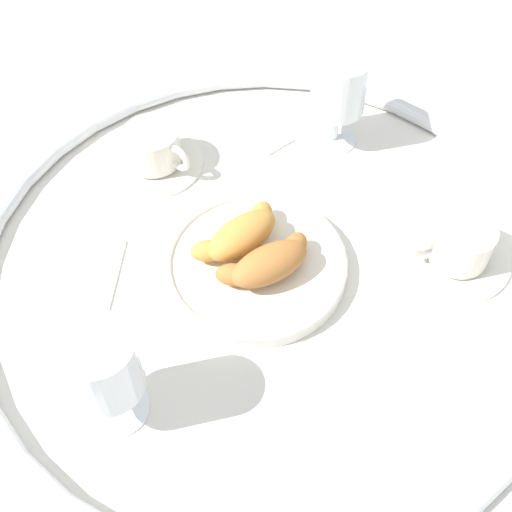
{
  "coord_description": "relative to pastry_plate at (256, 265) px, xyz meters",
  "views": [
    {
      "loc": [
        -0.11,
        -0.5,
        0.7
      ],
      "look_at": [
        -0.01,
        -0.0,
        0.03
      ],
      "focal_mm": 48.29,
      "sensor_mm": 36.0,
      "label": 1
    }
  ],
  "objects": [
    {
      "name": "juice_glass_right",
      "position": [
        0.16,
        0.21,
        0.08
      ],
      "size": [
        0.08,
        0.08,
        0.14
      ],
      "color": "white",
      "rests_on": "ground_plane"
    },
    {
      "name": "coffee_cup_far",
      "position": [
        -0.1,
        0.21,
        0.01
      ],
      "size": [
        0.14,
        0.14,
        0.06
      ],
      "color": "silver",
      "rests_on": "ground_plane"
    },
    {
      "name": "sugar_packet",
      "position": [
        0.07,
        0.22,
        -0.01
      ],
      "size": [
        0.06,
        0.05,
        0.01
      ],
      "primitive_type": "cube",
      "rotation": [
        0.0,
        0.0,
        0.49
      ],
      "color": "white",
      "rests_on": "ground_plane"
    },
    {
      "name": "table_chrome_rim",
      "position": [
        0.01,
        0.0,
        -0.0
      ],
      "size": [
        0.74,
        0.74,
        0.02
      ],
      "primitive_type": "torus",
      "color": "silver",
      "rests_on": "ground_plane"
    },
    {
      "name": "pastry_plate",
      "position": [
        0.0,
        0.0,
        0.0
      ],
      "size": [
        0.23,
        0.23,
        0.02
      ],
      "color": "silver",
      "rests_on": "ground_plane"
    },
    {
      "name": "ground_plane",
      "position": [
        0.01,
        0.0,
        -0.01
      ],
      "size": [
        2.2,
        2.2,
        0.0
      ],
      "primitive_type": "plane",
      "color": "silver"
    },
    {
      "name": "folded_napkin",
      "position": [
        -0.22,
        0.04,
        -0.01
      ],
      "size": [
        0.14,
        0.14,
        0.01
      ],
      "primitive_type": "cube",
      "rotation": [
        0.0,
        0.0,
        -0.28
      ],
      "color": "silver",
      "rests_on": "ground_plane"
    },
    {
      "name": "croissant_large",
      "position": [
        0.01,
        -0.02,
        0.03
      ],
      "size": [
        0.13,
        0.09,
        0.04
      ],
      "color": "#AD6B33",
      "rests_on": "pastry_plate"
    },
    {
      "name": "croissant_small",
      "position": [
        -0.01,
        0.03,
        0.03
      ],
      "size": [
        0.12,
        0.1,
        0.04
      ],
      "color": "#CC893D",
      "rests_on": "pastry_plate"
    },
    {
      "name": "juice_glass_left",
      "position": [
        -0.18,
        -0.15,
        0.08
      ],
      "size": [
        0.08,
        0.08,
        0.14
      ],
      "color": "white",
      "rests_on": "ground_plane"
    },
    {
      "name": "coffee_cup_near",
      "position": [
        0.25,
        -0.03,
        0.01
      ],
      "size": [
        0.14,
        0.14,
        0.06
      ],
      "color": "silver",
      "rests_on": "ground_plane"
    }
  ]
}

